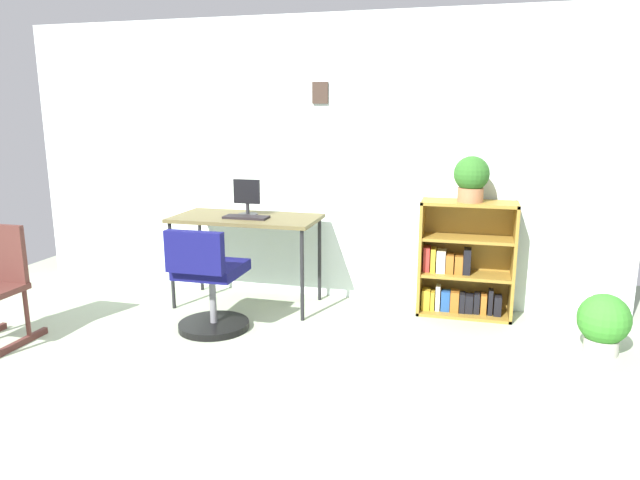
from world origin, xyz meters
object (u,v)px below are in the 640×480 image
bookshelf_low (463,264)px  potted_plant_on_shelf (471,177)px  desk (246,223)px  potted_plant_floor (604,322)px  keyboard (246,217)px  monitor (247,197)px  office_chair (209,287)px

bookshelf_low → potted_plant_on_shelf: bearing=-66.1°
potted_plant_on_shelf → desk: bearing=-174.0°
potted_plant_floor → keyboard: bearing=174.3°
monitor → potted_plant_on_shelf: size_ratio=0.85×
office_chair → potted_plant_floor: (2.69, 0.31, -0.12)m
keyboard → office_chair: office_chair is taller
bookshelf_low → potted_plant_on_shelf: size_ratio=2.62×
monitor → potted_plant_floor: bearing=-8.3°
potted_plant_on_shelf → potted_plant_floor: 1.36m
desk → bookshelf_low: bookshelf_low is taller
desk → bookshelf_low: size_ratio=1.30×
monitor → office_chair: (-0.03, -0.70, -0.55)m
bookshelf_low → potted_plant_floor: 1.10m
potted_plant_on_shelf → bookshelf_low: bearing=113.9°
monitor → keyboard: monitor is taller
keyboard → potted_plant_on_shelf: (1.72, 0.26, 0.34)m
keyboard → office_chair: size_ratio=0.45×
monitor → keyboard: size_ratio=0.83×
desk → keyboard: bearing=-66.6°
desk → monitor: bearing=98.1°
office_chair → potted_plant_floor: bearing=6.6°
bookshelf_low → potted_plant_floor: (0.92, -0.57, -0.18)m
keyboard → desk: bearing=113.4°
desk → monitor: monitor is taller
office_chair → bookshelf_low: (1.77, 0.88, 0.06)m
monitor → keyboard: bearing=-72.4°
monitor → office_chair: monitor is taller
bookshelf_low → potted_plant_on_shelf: potted_plant_on_shelf is taller
desk → keyboard: size_ratio=3.31×
office_chair → keyboard: bearing=83.1°
desk → potted_plant_floor: (2.65, -0.34, -0.47)m
desk → office_chair: bearing=-93.1°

